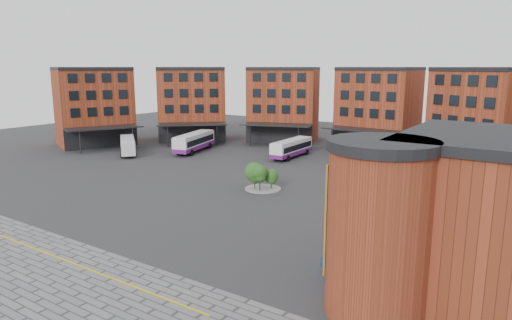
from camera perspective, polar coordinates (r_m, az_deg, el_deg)
The scene contains 12 objects.
ground at distance 47.75m, azimuth -9.08°, elevation -6.42°, with size 160.00×160.00×0.00m, color #28282B.
yellow_line at distance 37.79m, azimuth -21.60°, elevation -12.03°, with size 26.00×0.15×0.02m, color gold.
main_building at distance 80.23m, azimuth 7.05°, elevation 6.19°, with size 94.14×42.48×14.60m.
east_building at distance 31.57m, azimuth 27.93°, elevation -7.05°, with size 17.40×15.40×10.60m.
tree_island at distance 54.93m, azimuth 0.48°, elevation -1.91°, with size 4.40×4.40×3.34m.
bus_a at distance 80.70m, azimuth -15.75°, elevation 1.88°, with size 8.98×7.98×2.78m.
bus_b at distance 80.71m, azimuth -7.72°, elevation 2.28°, with size 5.51×11.73×3.22m.
bus_c at distance 75.12m, azimuth 4.48°, elevation 1.53°, with size 2.73×10.36×2.91m.
bus_d at distance 69.87m, azimuth 13.25°, elevation 0.50°, with size 3.12×10.49×2.92m.
bus_e at distance 67.36m, azimuth 21.06°, elevation -0.18°, with size 10.55×10.15×3.35m.
bus_f at distance 57.91m, azimuth 26.20°, elevation -2.35°, with size 10.02×11.40×3.49m.
blue_car at distance 33.25m, azimuth 10.81°, elevation -13.46°, with size 1.45×4.16×1.37m, color #0C3EA1.
Camera 1 is at (31.14, -33.11, 14.65)m, focal length 32.00 mm.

